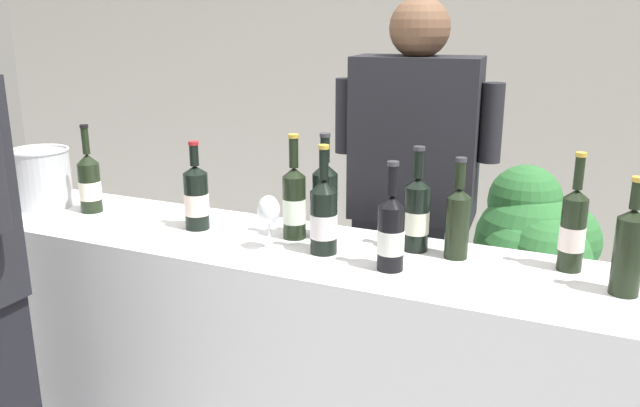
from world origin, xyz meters
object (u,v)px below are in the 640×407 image
at_px(wine_bottle_0, 294,202).
at_px(potted_shrub, 534,258).
at_px(wine_bottle_5, 90,183).
at_px(person_server, 411,234).
at_px(wine_bottle_4, 458,220).
at_px(ice_bucket, 42,177).
at_px(wine_bottle_3, 325,200).
at_px(wine_bottle_1, 417,213).
at_px(wine_bottle_9, 573,229).
at_px(wine_bottle_7, 196,197).
at_px(wine_bottle_2, 324,216).
at_px(wine_bottle_6, 629,249).
at_px(wine_bottle_8, 391,232).
at_px(wine_glass, 270,212).

relative_size(wine_bottle_0, potted_shrub, 0.34).
bearing_deg(wine_bottle_5, person_server, 24.96).
relative_size(wine_bottle_4, ice_bucket, 1.37).
bearing_deg(wine_bottle_0, wine_bottle_3, 26.42).
relative_size(wine_bottle_3, potted_shrub, 0.34).
distance_m(wine_bottle_1, ice_bucket, 1.45).
distance_m(wine_bottle_1, wine_bottle_9, 0.45).
height_order(wine_bottle_1, ice_bucket, wine_bottle_1).
bearing_deg(wine_bottle_7, wine_bottle_2, -4.83).
height_order(wine_bottle_6, wine_bottle_7, wine_bottle_6).
distance_m(wine_bottle_9, person_server, 0.74).
height_order(wine_bottle_2, wine_bottle_4, wine_bottle_2).
height_order(wine_bottle_8, person_server, person_server).
height_order(wine_bottle_9, potted_shrub, wine_bottle_9).
bearing_deg(wine_bottle_5, wine_bottle_8, -4.67).
relative_size(wine_bottle_9, ice_bucket, 1.53).
distance_m(wine_bottle_6, ice_bucket, 2.04).
relative_size(wine_bottle_2, wine_glass, 1.94).
distance_m(wine_bottle_0, person_server, 0.58).
xyz_separation_m(wine_bottle_0, potted_shrub, (0.68, 0.88, -0.39)).
height_order(wine_bottle_2, ice_bucket, wine_bottle_2).
height_order(wine_bottle_0, wine_bottle_7, wine_bottle_0).
bearing_deg(wine_bottle_6, wine_bottle_8, -172.19).
relative_size(wine_bottle_0, wine_bottle_1, 1.05).
relative_size(wine_bottle_3, wine_bottle_4, 1.13).
relative_size(wine_bottle_8, wine_glass, 1.82).
bearing_deg(potted_shrub, wine_bottle_6, -71.61).
relative_size(wine_bottle_6, wine_bottle_9, 0.92).
relative_size(wine_glass, potted_shrub, 0.17).
distance_m(wine_bottle_8, person_server, 0.65).
bearing_deg(wine_bottle_5, wine_bottle_9, 3.76).
bearing_deg(wine_bottle_1, wine_bottle_2, -151.07).
bearing_deg(wine_bottle_4, wine_bottle_9, 6.11).
relative_size(wine_bottle_5, wine_bottle_9, 0.95).
bearing_deg(potted_shrub, wine_bottle_2, -118.84).
relative_size(wine_bottle_2, wine_bottle_9, 0.98).
xyz_separation_m(wine_bottle_6, wine_bottle_9, (-0.14, 0.12, -0.00)).
height_order(wine_bottle_7, potted_shrub, wine_bottle_7).
relative_size(wine_bottle_1, wine_bottle_4, 1.06).
distance_m(wine_bottle_3, wine_bottle_8, 0.34).
relative_size(wine_bottle_0, wine_bottle_5, 1.05).
xyz_separation_m(wine_bottle_2, ice_bucket, (-1.19, 0.03, -0.00)).
bearing_deg(wine_bottle_3, wine_glass, -121.40).
distance_m(wine_bottle_4, wine_bottle_5, 1.36).
bearing_deg(wine_bottle_7, wine_bottle_8, -7.11).
height_order(wine_bottle_2, wine_bottle_6, wine_bottle_2).
bearing_deg(potted_shrub, wine_bottle_7, -137.89).
xyz_separation_m(wine_bottle_3, ice_bucket, (-1.14, -0.10, -0.01)).
distance_m(wine_bottle_4, wine_bottle_9, 0.32).
height_order(wine_bottle_7, person_server, person_server).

